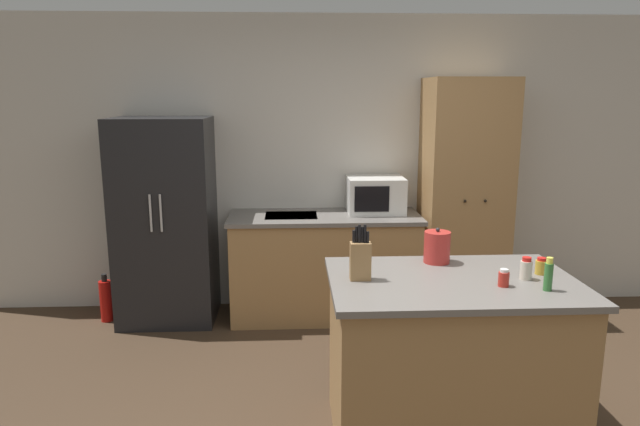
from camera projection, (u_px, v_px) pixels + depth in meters
name	position (u px, v px, depth m)	size (l,w,h in m)	color
wall_back	(355.00, 164.00, 5.15)	(7.20, 0.06, 2.60)	beige
refrigerator	(166.00, 221.00, 4.82)	(0.80, 0.65, 1.74)	black
back_counter	(325.00, 265.00, 4.97)	(1.64, 0.66, 0.91)	#9E7547
pantry_cabinet	(464.00, 199.00, 4.94)	(0.70, 0.60, 2.06)	#9E7547
kitchen_island	(449.00, 359.00, 3.19)	(1.34, 0.90, 0.94)	#9E7547
microwave	(375.00, 195.00, 4.96)	(0.49, 0.40, 0.31)	white
knife_block	(360.00, 259.00, 3.06)	(0.11, 0.07, 0.31)	#9E7547
spice_bottle_tall_dark	(504.00, 278.00, 2.97)	(0.06, 0.06, 0.09)	#B2281E
spice_bottle_short_red	(541.00, 266.00, 3.17)	(0.06, 0.06, 0.09)	gold
spice_bottle_amber_oil	(548.00, 275.00, 2.90)	(0.04, 0.04, 0.18)	#337033
spice_bottle_green_herb	(526.00, 269.00, 3.07)	(0.06, 0.06, 0.12)	beige
kettle	(437.00, 247.00, 3.38)	(0.15, 0.15, 0.21)	#B72D28
fire_extinguisher	(106.00, 300.00, 4.90)	(0.10, 0.10, 0.42)	red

